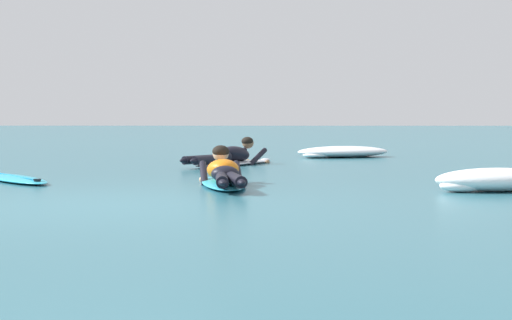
{
  "coord_description": "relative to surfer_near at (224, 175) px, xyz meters",
  "views": [
    {
      "loc": [
        1.85,
        -8.2,
        0.87
      ],
      "look_at": [
        1.47,
        5.13,
        0.18
      ],
      "focal_mm": 59.83,
      "sensor_mm": 36.0,
      "label": 1
    }
  ],
  "objects": [
    {
      "name": "drifting_surfboard",
      "position": [
        -2.87,
        0.8,
        -0.1
      ],
      "size": [
        1.7,
        2.11,
        0.16
      ],
      "color": "#2DB2D1",
      "rests_on": "ground"
    },
    {
      "name": "whitewater_mid_left",
      "position": [
        2.02,
        7.54,
        -0.03
      ],
      "size": [
        2.26,
        1.7,
        0.24
      ],
      "color": "white",
      "rests_on": "ground"
    },
    {
      "name": "whitewater_front",
      "position": [
        3.2,
        -0.59,
        -0.01
      ],
      "size": [
        1.55,
        0.84,
        0.27
      ],
      "color": "white",
      "rests_on": "ground"
    },
    {
      "name": "surfer_far",
      "position": [
        -0.17,
        4.5,
        0.0
      ],
      "size": [
        1.64,
        2.49,
        0.54
      ],
      "color": "silver",
      "rests_on": "ground"
    },
    {
      "name": "surfer_near",
      "position": [
        0.0,
        0.0,
        0.0
      ],
      "size": [
        0.83,
        2.56,
        0.54
      ],
      "color": "#2DB2D1",
      "rests_on": "ground"
    },
    {
      "name": "ground_plane",
      "position": [
        -1.15,
        7.74,
        -0.14
      ],
      "size": [
        120.0,
        120.0,
        0.0
      ],
      "primitive_type": "plane",
      "color": "#2D6B7A"
    }
  ]
}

